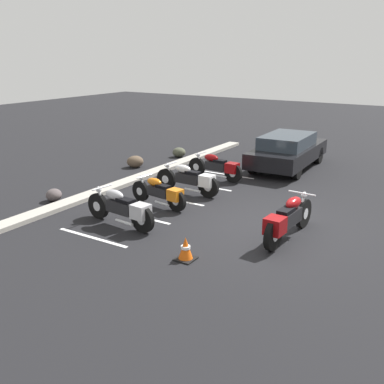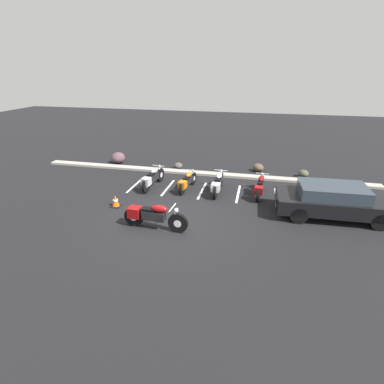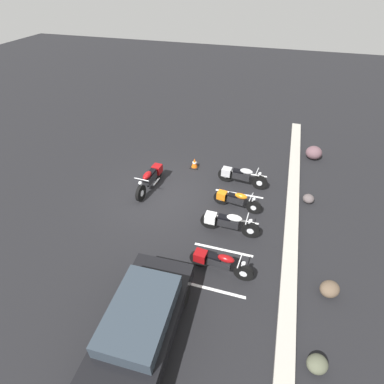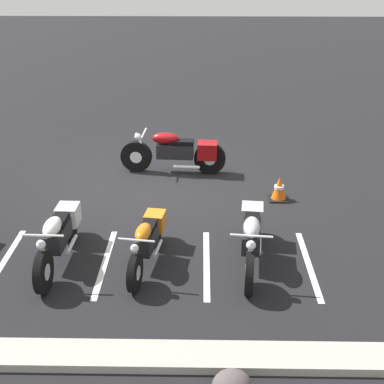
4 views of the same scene
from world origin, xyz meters
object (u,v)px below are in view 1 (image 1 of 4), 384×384
at_px(landscape_rock_2, 54,195).
at_px(landscape_rock_3, 135,162).
at_px(parked_bike_2, 190,179).
at_px(car_black, 288,150).
at_px(parked_bike_1, 161,192).
at_px(parked_bike_3, 217,167).
at_px(landscape_rock_1, 179,152).
at_px(parked_bike_0, 122,208).
at_px(traffic_cone, 186,249).
at_px(motorcycle_maroon_featured, 287,219).

distance_m(landscape_rock_2, landscape_rock_3, 4.47).
relative_size(parked_bike_2, landscape_rock_3, 3.56).
bearing_deg(car_black, landscape_rock_2, 147.52).
distance_m(parked_bike_1, landscape_rock_2, 3.20).
bearing_deg(parked_bike_3, landscape_rock_2, 62.84).
xyz_separation_m(landscape_rock_1, landscape_rock_3, (-2.35, 0.43, 0.02)).
distance_m(parked_bike_0, landscape_rock_3, 6.06).
distance_m(car_black, landscape_rock_1, 4.54).
xyz_separation_m(car_black, landscape_rock_3, (-2.91, 4.90, -0.46)).
bearing_deg(traffic_cone, motorcycle_maroon_featured, -33.42).
bearing_deg(parked_bike_0, parked_bike_1, -81.62).
distance_m(parked_bike_2, landscape_rock_3, 3.95).
bearing_deg(landscape_rock_2, parked_bike_1, -67.12).
distance_m(motorcycle_maroon_featured, landscape_rock_1, 9.08).
height_order(parked_bike_2, traffic_cone, parked_bike_2).
distance_m(parked_bike_0, landscape_rock_1, 7.90).
xyz_separation_m(motorcycle_maroon_featured, parked_bike_2, (1.80, 3.79, -0.04)).
bearing_deg(landscape_rock_2, motorcycle_maroon_featured, -82.44).
xyz_separation_m(parked_bike_0, car_black, (7.80, -1.33, 0.21)).
bearing_deg(landscape_rock_3, parked_bike_1, -132.39).
distance_m(parked_bike_0, traffic_cone, 2.49).
distance_m(parked_bike_3, traffic_cone, 6.32).
relative_size(parked_bike_0, landscape_rock_3, 3.61).
xyz_separation_m(parked_bike_2, car_black, (4.65, -1.36, 0.21)).
relative_size(parked_bike_3, landscape_rock_3, 3.42).
bearing_deg(parked_bike_0, parked_bike_2, -83.51).
bearing_deg(landscape_rock_3, parked_bike_3, -87.54).
xyz_separation_m(parked_bike_1, landscape_rock_2, (-1.24, 2.94, -0.24)).
relative_size(parked_bike_1, landscape_rock_1, 3.70).
bearing_deg(landscape_rock_1, traffic_cone, -145.53).
xyz_separation_m(car_black, landscape_rock_2, (-7.35, 4.34, -0.50)).
height_order(parked_bike_2, landscape_rock_2, parked_bike_2).
relative_size(motorcycle_maroon_featured, landscape_rock_3, 3.84).
bearing_deg(parked_bike_1, landscape_rock_3, -34.08).
bearing_deg(motorcycle_maroon_featured, parked_bike_3, 49.83).
distance_m(parked_bike_0, landscape_rock_2, 3.06).
distance_m(motorcycle_maroon_featured, parked_bike_0, 3.99).
bearing_deg(motorcycle_maroon_featured, traffic_cone, 149.98).
relative_size(parked_bike_2, traffic_cone, 4.45).
distance_m(parked_bike_1, car_black, 6.27).
bearing_deg(car_black, traffic_cone, -175.10).
height_order(motorcycle_maroon_featured, landscape_rock_3, motorcycle_maroon_featured).
xyz_separation_m(landscape_rock_1, traffic_cone, (-8.01, -5.50, 0.03)).
height_order(landscape_rock_2, traffic_cone, traffic_cone).
relative_size(landscape_rock_2, traffic_cone, 0.94).
bearing_deg(landscape_rock_3, landscape_rock_2, -172.77).
xyz_separation_m(motorcycle_maroon_featured, parked_bike_3, (3.69, 3.87, -0.06)).
xyz_separation_m(motorcycle_maroon_featured, parked_bike_1, (0.34, 3.83, -0.08)).
distance_m(landscape_rock_2, traffic_cone, 5.50).
relative_size(parked_bike_2, landscape_rock_2, 4.71).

